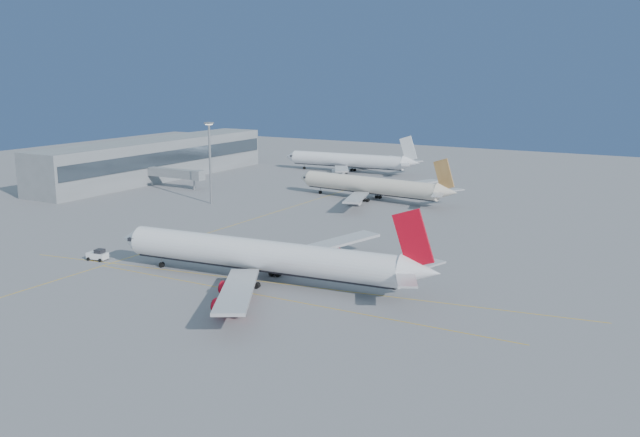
{
  "coord_description": "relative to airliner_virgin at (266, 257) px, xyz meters",
  "views": [
    {
      "loc": [
        72.82,
        -118.15,
        41.05
      ],
      "look_at": [
        -7.54,
        22.62,
        7.0
      ],
      "focal_mm": 40.0,
      "sensor_mm": 36.0,
      "label": 1
    }
  ],
  "objects": [
    {
      "name": "ground",
      "position": [
        2.89,
        6.62,
        -5.23
      ],
      "size": [
        500.0,
        500.0,
        0.0
      ],
      "primitive_type": "plane",
      "color": "slate",
      "rests_on": "ground"
    },
    {
      "name": "terminal",
      "position": [
        -112.04,
        91.62,
        2.28
      ],
      "size": [
        18.4,
        110.0,
        15.0
      ],
      "color": "gray",
      "rests_on": "ground"
    },
    {
      "name": "jet_bridge",
      "position": [
        -90.22,
        78.62,
        -0.06
      ],
      "size": [
        23.6,
        3.6,
        6.9
      ],
      "color": "gray",
      "rests_on": "ground"
    },
    {
      "name": "taxiway_lines",
      "position": [
        -11.82,
        12.96,
        -5.22
      ],
      "size": [
        118.86,
        140.0,
        0.02
      ],
      "color": "gold",
      "rests_on": "ground"
    },
    {
      "name": "airliner_virgin",
      "position": [
        0.0,
        0.0,
        0.0
      ],
      "size": [
        70.36,
        62.99,
        17.35
      ],
      "rotation": [
        0.0,
        0.0,
        0.08
      ],
      "color": "white",
      "rests_on": "ground"
    },
    {
      "name": "airliner_etihad",
      "position": [
        -20.52,
        91.34,
        -0.56
      ],
      "size": [
        58.76,
        53.94,
        15.33
      ],
      "rotation": [
        0.0,
        0.0,
        -0.12
      ],
      "color": "beige",
      "rests_on": "ground"
    },
    {
      "name": "airliner_third",
      "position": [
        -55.75,
        143.41,
        -0.4
      ],
      "size": [
        59.46,
        54.81,
        15.95
      ],
      "rotation": [
        0.0,
        0.0,
        0.05
      ],
      "color": "white",
      "rests_on": "ground"
    },
    {
      "name": "pushback_tug",
      "position": [
        -41.45,
        -4.56,
        -4.07
      ],
      "size": [
        4.73,
        3.28,
        2.5
      ],
      "rotation": [
        0.0,
        0.0,
        0.15
      ],
      "color": "white",
      "rests_on": "ground"
    },
    {
      "name": "light_mast",
      "position": [
        -61.82,
        61.06,
        9.65
      ],
      "size": [
        2.18,
        2.18,
        25.21
      ],
      "color": "gray",
      "rests_on": "ground"
    }
  ]
}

